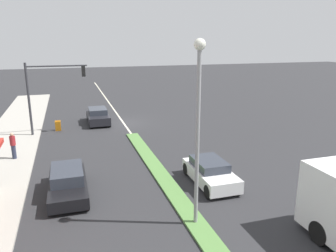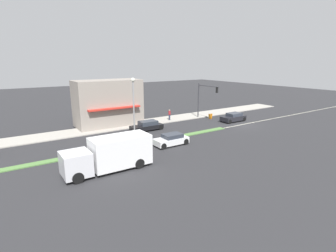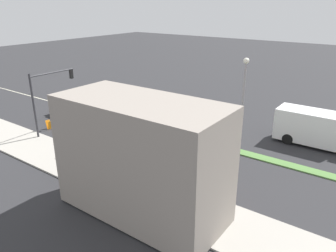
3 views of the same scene
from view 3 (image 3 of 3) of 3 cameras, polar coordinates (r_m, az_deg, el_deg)
ground_plane at (r=26.64m, az=12.87°, el=-4.65°), size 160.00×160.00×0.00m
sidewalk_right at (r=19.39m, az=3.27°, el=-14.35°), size 4.00×73.00×0.12m
lane_marking_center at (r=36.78m, az=-13.70°, el=2.46°), size 0.16×60.00×0.01m
building_corner_store at (r=17.69m, az=-4.57°, el=-5.61°), size 4.94×9.30×6.49m
traffic_signal_main at (r=30.58m, az=-20.36°, el=5.66°), size 4.59×0.34×5.60m
street_lamp at (r=25.13m, az=13.02°, el=5.42°), size 0.44×0.44×7.37m
pedestrian at (r=26.21m, az=-16.55°, el=-3.03°), size 0.34×0.34×1.69m
warning_aframe_sign at (r=32.65m, az=-19.96°, el=0.22°), size 0.45×0.53×0.84m
delivery_truck at (r=29.49m, az=24.94°, el=-0.52°), size 2.44×7.50×2.87m
sedan_dark at (r=35.72m, az=-17.05°, el=2.68°), size 1.83×4.06×1.35m
van_white at (r=29.68m, az=7.99°, el=-0.30°), size 1.77×3.89×1.28m
suv_black at (r=24.55m, az=-1.98°, el=-4.77°), size 1.78×4.40×1.29m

